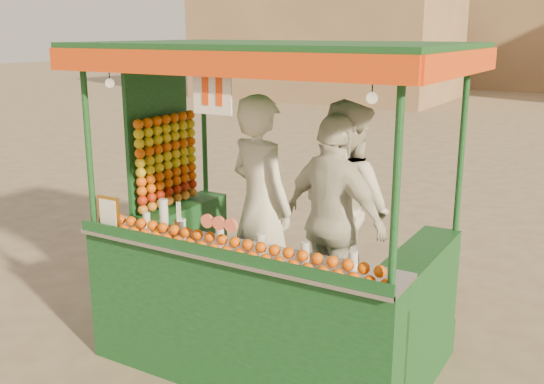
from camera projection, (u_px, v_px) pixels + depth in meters
The scene contains 6 objects.
ground at pixel (253, 359), 5.31m from camera, with size 90.00×90.00×0.00m, color brown.
building_left at pixel (327, 24), 25.66m from camera, with size 10.00×6.00×6.00m, color #A4835D.
juice_cart at pixel (260, 264), 5.13m from camera, with size 2.90×1.88×2.63m.
vendor_left at pixel (261, 206), 5.32m from camera, with size 0.81×0.67×1.91m.
vendor_middle at pixel (345, 207), 5.37m from camera, with size 1.13×1.04×1.86m.
vendor_right at pixel (334, 221), 5.14m from camera, with size 1.12×0.71×1.78m.
Camera 1 is at (2.57, -4.04, 2.71)m, focal length 41.14 mm.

